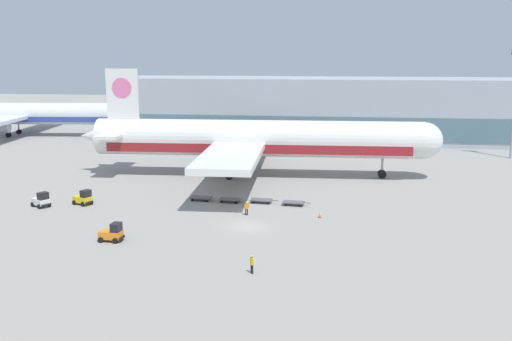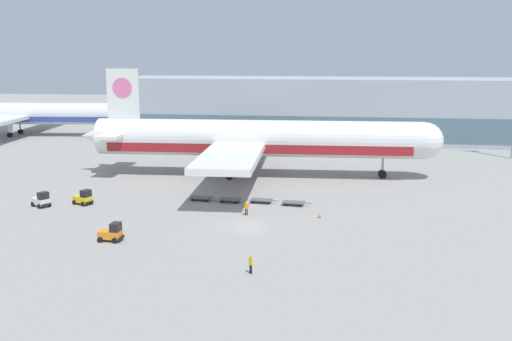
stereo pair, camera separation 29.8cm
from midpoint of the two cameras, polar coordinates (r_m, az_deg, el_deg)
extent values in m
plane|color=gray|center=(65.06, -0.92, -5.68)|extent=(400.00, 400.00, 0.00)
cube|color=#9EA8B2|center=(130.31, 6.42, 6.11)|extent=(90.00, 18.00, 14.00)
cube|color=slate|center=(121.61, 6.29, 4.23)|extent=(88.20, 0.20, 4.90)
cylinder|color=white|center=(91.01, 0.07, 3.25)|extent=(52.18, 7.72, 5.80)
cube|color=maroon|center=(91.21, 0.07, 2.44)|extent=(48.02, 7.45, 1.45)
sphere|color=white|center=(92.34, 16.38, 2.90)|extent=(5.68, 5.68, 5.68)
cone|color=white|center=(96.91, -15.45, 3.34)|extent=(6.58, 5.74, 5.51)
cube|color=white|center=(94.80, -13.30, 7.48)|extent=(5.21, 0.63, 8.00)
cylinder|color=pink|center=(94.74, -13.33, 8.05)|extent=(3.22, 0.67, 3.20)
cube|color=white|center=(95.77, -13.72, 3.69)|extent=(4.08, 13.12, 0.50)
cube|color=white|center=(91.39, -1.55, 2.82)|extent=(9.77, 48.26, 0.90)
cylinder|color=#9EA0A5|center=(81.85, -2.39, 0.50)|extent=(4.30, 2.95, 2.80)
cylinder|color=#9EA0A5|center=(101.56, -0.86, 2.69)|extent=(4.30, 2.95, 2.80)
cylinder|color=#9EA0A5|center=(91.91, 12.44, 0.88)|extent=(0.36, 0.36, 4.00)
cylinder|color=black|center=(92.29, 12.38, -0.34)|extent=(1.33, 0.95, 1.30)
cylinder|color=#9EA0A5|center=(88.93, -2.79, 0.79)|extent=(0.36, 0.36, 4.00)
cylinder|color=black|center=(89.33, -2.78, -0.47)|extent=(1.33, 0.95, 1.30)
cylinder|color=#9EA0A5|center=(95.16, -2.24, 1.51)|extent=(0.36, 0.36, 4.00)
cylinder|color=black|center=(95.54, -2.24, 0.33)|extent=(1.33, 0.95, 1.30)
cylinder|color=silver|center=(146.80, -21.97, 5.31)|extent=(45.75, 9.25, 5.07)
cube|color=#2D428E|center=(146.91, -21.93, 4.87)|extent=(42.12, 8.81, 1.27)
sphere|color=silver|center=(139.09, -13.34, 5.53)|extent=(4.97, 4.97, 4.97)
cube|color=silver|center=(147.80, -22.76, 5.04)|extent=(10.84, 42.45, 0.79)
cylinder|color=#9EA0A5|center=(140.08, -24.20, 3.95)|extent=(3.88, 2.78, 2.45)
cylinder|color=#9EA0A5|center=(155.96, -21.36, 4.86)|extent=(3.88, 2.78, 2.45)
cylinder|color=#9EA0A5|center=(140.97, -15.43, 4.27)|extent=(0.31, 0.31, 3.50)
cylinder|color=black|center=(141.19, -15.39, 3.56)|extent=(1.20, 0.89, 1.14)
cylinder|color=#9EA0A5|center=(146.13, -23.62, 3.96)|extent=(0.31, 0.31, 3.50)
cylinder|color=black|center=(146.34, -23.57, 3.28)|extent=(1.20, 0.89, 1.14)
cylinder|color=#9EA0A5|center=(151.15, -22.71, 4.26)|extent=(0.31, 0.31, 3.50)
cylinder|color=black|center=(151.36, -22.66, 3.60)|extent=(1.20, 0.89, 1.14)
cube|color=orange|center=(62.14, -14.46, -6.22)|extent=(2.37, 1.51, 0.80)
cube|color=black|center=(61.63, -13.95, -5.52)|extent=(0.96, 1.28, 0.90)
cube|color=black|center=(61.74, -13.40, -6.56)|extent=(0.22, 1.27, 0.24)
cylinder|color=black|center=(62.55, -13.50, -6.44)|extent=(0.61, 0.27, 0.60)
cylinder|color=black|center=(61.34, -14.02, -6.83)|extent=(0.61, 0.27, 0.60)
cylinder|color=black|center=(63.20, -14.84, -6.32)|extent=(0.61, 0.27, 0.60)
cylinder|color=black|center=(62.00, -15.39, -6.71)|extent=(0.61, 0.27, 0.60)
cube|color=silver|center=(78.46, -20.83, -2.91)|extent=(2.69, 2.41, 0.80)
cube|color=black|center=(77.71, -20.64, -2.38)|extent=(1.42, 1.53, 0.90)
cube|color=black|center=(77.49, -20.36, -3.26)|extent=(0.81, 1.15, 0.24)
cylinder|color=black|center=(78.21, -20.07, -3.20)|extent=(0.64, 0.52, 0.60)
cylinder|color=black|center=(77.55, -20.96, -3.39)|extent=(0.64, 0.52, 0.60)
cylinder|color=black|center=(79.57, -20.66, -2.99)|extent=(0.64, 0.52, 0.60)
cylinder|color=black|center=(78.92, -21.54, -3.18)|extent=(0.64, 0.52, 0.60)
cube|color=yellow|center=(77.84, -17.06, -2.76)|extent=(2.67, 2.20, 0.80)
cube|color=black|center=(77.17, -16.78, -2.22)|extent=(1.32, 1.50, 0.90)
cube|color=black|center=(77.02, -16.44, -3.09)|extent=(0.65, 1.22, 0.24)
cylinder|color=black|center=(77.81, -16.26, -3.03)|extent=(0.65, 0.46, 0.60)
cylinder|color=black|center=(76.91, -17.03, -3.24)|extent=(0.65, 0.46, 0.60)
cylinder|color=black|center=(78.97, -17.06, -2.86)|extent=(0.65, 0.46, 0.60)
cylinder|color=black|center=(78.09, -17.82, -3.07)|extent=(0.65, 0.46, 0.60)
cube|color=#56565B|center=(76.85, -5.64, -2.70)|extent=(2.94, 1.78, 0.12)
cube|color=#56565B|center=(76.28, -4.33, -2.78)|extent=(0.90, 0.17, 0.08)
cylinder|color=black|center=(77.19, -4.80, -2.80)|extent=(0.37, 0.18, 0.36)
cylinder|color=black|center=(76.02, -5.10, -3.03)|extent=(0.37, 0.18, 0.36)
cylinder|color=black|center=(77.81, -6.17, -2.71)|extent=(0.37, 0.18, 0.36)
cylinder|color=black|center=(76.65, -6.49, -2.94)|extent=(0.37, 0.18, 0.36)
cube|color=#56565B|center=(75.68, -2.74, -2.88)|extent=(2.94, 1.78, 0.12)
cube|color=#56565B|center=(75.20, -1.38, -2.96)|extent=(0.90, 0.17, 0.08)
cylinder|color=black|center=(76.08, -1.89, -2.98)|extent=(0.37, 0.18, 0.36)
cylinder|color=black|center=(74.89, -2.15, -3.22)|extent=(0.37, 0.18, 0.36)
cylinder|color=black|center=(76.60, -3.31, -2.89)|extent=(0.37, 0.18, 0.36)
cylinder|color=black|center=(75.42, -3.59, -3.13)|extent=(0.37, 0.18, 0.36)
cube|color=#56565B|center=(75.26, 0.41, -2.95)|extent=(2.94, 1.78, 0.12)
cube|color=#56565B|center=(74.87, 1.80, -3.03)|extent=(0.90, 0.17, 0.08)
cylinder|color=black|center=(75.71, 1.25, -3.05)|extent=(0.37, 0.18, 0.36)
cylinder|color=black|center=(74.51, 1.04, -3.29)|extent=(0.37, 0.18, 0.36)
cylinder|color=black|center=(76.13, -0.20, -2.96)|extent=(0.37, 0.18, 0.36)
cylinder|color=black|center=(74.94, -0.43, -3.20)|extent=(0.37, 0.18, 0.36)
cube|color=#56565B|center=(74.19, 3.65, -3.18)|extent=(2.94, 1.78, 0.12)
cube|color=#56565B|center=(73.92, 5.07, -3.26)|extent=(0.90, 0.17, 0.08)
cylinder|color=black|center=(74.71, 4.47, -3.28)|extent=(0.37, 0.18, 0.36)
cylinder|color=black|center=(73.49, 4.32, -3.53)|extent=(0.37, 0.18, 0.36)
cylinder|color=black|center=(75.03, 2.99, -3.20)|extent=(0.37, 0.18, 0.36)
cylinder|color=black|center=(73.81, 2.81, -3.44)|extent=(0.37, 0.18, 0.36)
cylinder|color=black|center=(51.69, -0.52, -9.87)|extent=(0.14, 0.14, 0.83)
cylinder|color=black|center=(51.85, -0.64, -9.80)|extent=(0.14, 0.14, 0.83)
cube|color=yellow|center=(51.50, -0.58, -9.08)|extent=(0.40, 0.42, 0.63)
cylinder|color=yellow|center=(51.30, -0.44, -9.13)|extent=(0.09, 0.09, 0.56)
cylinder|color=yellow|center=(51.69, -0.72, -8.97)|extent=(0.09, 0.09, 0.56)
sphere|color=#846047|center=(51.36, -0.58, -8.63)|extent=(0.23, 0.23, 0.23)
sphere|color=yellow|center=(51.33, -0.58, -8.57)|extent=(0.21, 0.21, 0.21)
cylinder|color=black|center=(69.63, -0.99, -4.16)|extent=(0.14, 0.14, 0.83)
cylinder|color=black|center=(69.63, -1.15, -4.16)|extent=(0.14, 0.14, 0.83)
cube|color=orange|center=(69.44, -1.07, -3.59)|extent=(0.39, 0.28, 0.62)
cylinder|color=orange|center=(69.43, -0.87, -3.56)|extent=(0.09, 0.09, 0.56)
cylinder|color=orange|center=(69.42, -1.27, -3.56)|extent=(0.09, 0.09, 0.56)
sphere|color=#DBB28E|center=(69.33, -1.07, -3.25)|extent=(0.22, 0.22, 0.22)
sphere|color=yellow|center=(69.31, -1.07, -3.20)|extent=(0.21, 0.21, 0.21)
cube|color=black|center=(69.19, 6.27, -4.67)|extent=(0.40, 0.40, 0.04)
cone|color=orange|center=(69.08, 6.28, -4.37)|extent=(0.32, 0.32, 0.73)
cylinder|color=white|center=(69.07, 6.28, -4.34)|extent=(0.19, 0.19, 0.10)
camera|label=1|loc=(0.15, -90.11, -0.02)|focal=40.00mm
camera|label=2|loc=(0.15, 89.89, 0.02)|focal=40.00mm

